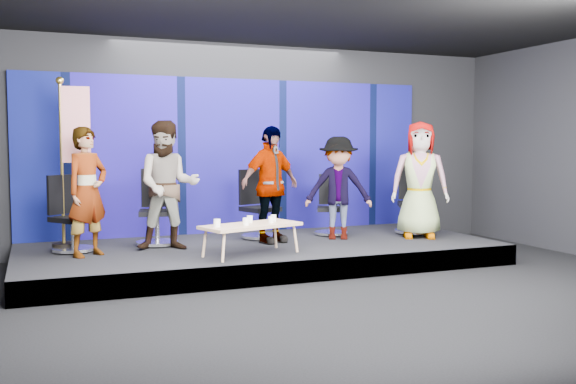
# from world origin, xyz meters

# --- Properties ---
(ground) EXTENTS (10.00, 10.00, 0.00)m
(ground) POSITION_xyz_m (0.00, 0.00, 0.00)
(ground) COLOR black
(ground) RESTS_ON ground
(room_walls) EXTENTS (10.02, 8.02, 3.51)m
(room_walls) POSITION_xyz_m (0.00, 0.00, 2.43)
(room_walls) COLOR black
(room_walls) RESTS_ON ground
(riser) EXTENTS (7.00, 3.00, 0.30)m
(riser) POSITION_xyz_m (0.00, 2.50, 0.15)
(riser) COLOR black
(riser) RESTS_ON ground
(backdrop) EXTENTS (7.00, 0.08, 2.60)m
(backdrop) POSITION_xyz_m (0.00, 3.95, 1.60)
(backdrop) COLOR #06104E
(backdrop) RESTS_ON riser
(chair_a) EXTENTS (0.84, 0.84, 1.07)m
(chair_a) POSITION_xyz_m (-2.71, 2.84, 0.65)
(chair_a) COLOR silver
(chair_a) RESTS_ON riser
(panelist_a) EXTENTS (0.76, 0.71, 1.73)m
(panelist_a) POSITION_xyz_m (-2.51, 2.38, 1.17)
(panelist_a) COLOR black
(panelist_a) RESTS_ON riser
(chair_b) EXTENTS (0.75, 0.75, 1.13)m
(chair_b) POSITION_xyz_m (-1.48, 3.00, 0.67)
(chair_b) COLOR silver
(chair_b) RESTS_ON riser
(panelist_b) EXTENTS (1.01, 0.86, 1.83)m
(panelist_b) POSITION_xyz_m (-1.40, 2.50, 1.22)
(panelist_b) COLOR black
(panelist_b) RESTS_ON riser
(chair_c) EXTENTS (0.79, 0.79, 1.10)m
(chair_c) POSITION_xyz_m (0.14, 3.07, 0.66)
(chair_c) COLOR silver
(chair_c) RESTS_ON riser
(panelist_c) EXTENTS (1.13, 0.75, 1.78)m
(panelist_c) POSITION_xyz_m (0.16, 2.57, 1.19)
(panelist_c) COLOR black
(panelist_c) RESTS_ON riser
(chair_d) EXTENTS (0.75, 0.75, 1.00)m
(chair_d) POSITION_xyz_m (1.40, 3.02, 0.63)
(chair_d) COLOR silver
(chair_d) RESTS_ON riser
(panelist_d) EXTENTS (1.20, 0.99, 1.62)m
(panelist_d) POSITION_xyz_m (1.30, 2.54, 1.11)
(panelist_d) COLOR black
(panelist_d) RESTS_ON riser
(chair_e) EXTENTS (0.87, 0.87, 1.15)m
(chair_e) POSITION_xyz_m (2.77, 2.66, 0.68)
(chair_e) COLOR silver
(chair_e) RESTS_ON riser
(panelist_e) EXTENTS (1.08, 0.94, 1.86)m
(panelist_e) POSITION_xyz_m (2.57, 2.19, 1.23)
(panelist_e) COLOR black
(panelist_e) RESTS_ON riser
(coffee_table) EXTENTS (1.48, 0.97, 0.42)m
(coffee_table) POSITION_xyz_m (-0.45, 1.66, 0.69)
(coffee_table) COLOR #A27C5F
(coffee_table) RESTS_ON riser
(mug_a) EXTENTS (0.09, 0.09, 0.10)m
(mug_a) POSITION_xyz_m (-0.96, 1.53, 0.77)
(mug_a) COLOR white
(mug_a) RESTS_ON coffee_table
(mug_b) EXTENTS (0.08, 0.08, 0.10)m
(mug_b) POSITION_xyz_m (-0.55, 1.56, 0.77)
(mug_b) COLOR white
(mug_b) RESTS_ON coffee_table
(mug_c) EXTENTS (0.08, 0.08, 0.09)m
(mug_c) POSITION_xyz_m (-0.41, 1.83, 0.77)
(mug_c) COLOR white
(mug_c) RESTS_ON coffee_table
(mug_d) EXTENTS (0.07, 0.07, 0.09)m
(mug_d) POSITION_xyz_m (-0.14, 1.70, 0.76)
(mug_d) COLOR white
(mug_d) RESTS_ON coffee_table
(mug_e) EXTENTS (0.08, 0.08, 0.09)m
(mug_e) POSITION_xyz_m (-0.06, 1.83, 0.77)
(mug_e) COLOR white
(mug_e) RESTS_ON coffee_table
(flag_stand) EXTENTS (0.56, 0.32, 2.44)m
(flag_stand) POSITION_xyz_m (-2.68, 2.98, 1.59)
(flag_stand) COLOR black
(flag_stand) RESTS_ON riser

